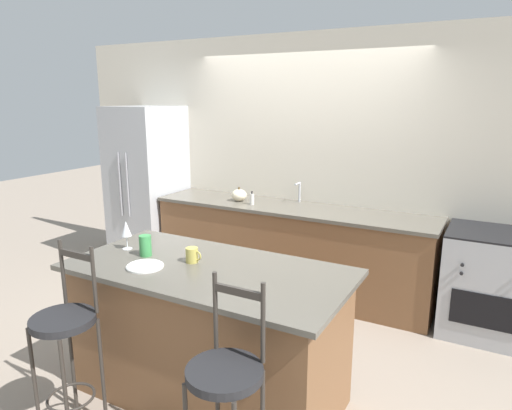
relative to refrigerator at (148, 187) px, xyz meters
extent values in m
plane|color=gray|center=(1.88, -0.32, -0.97)|extent=(18.00, 18.00, 0.00)
cube|color=beige|center=(1.88, 0.41, 0.38)|extent=(6.00, 0.07, 2.70)
cube|color=brown|center=(1.88, 0.07, -0.52)|extent=(2.96, 0.67, 0.90)
cube|color=#5B564C|center=(1.88, 0.07, -0.05)|extent=(3.00, 0.71, 0.03)
cube|color=black|center=(1.88, 0.07, -0.04)|extent=(0.56, 0.36, 0.01)
cylinder|color=#ADAFB5|center=(1.88, 0.29, 0.07)|extent=(0.02, 0.02, 0.22)
cylinder|color=#ADAFB5|center=(1.88, 0.23, 0.17)|extent=(0.02, 0.12, 0.02)
cube|color=brown|center=(2.15, -1.85, -0.51)|extent=(1.76, 0.82, 0.92)
cube|color=#5B564C|center=(2.15, -1.85, -0.03)|extent=(1.88, 0.94, 0.03)
cube|color=#ADAFB5|center=(0.00, 0.00, 0.00)|extent=(0.73, 0.78, 1.94)
cylinder|color=#939399|center=(-0.06, -0.40, 0.10)|extent=(0.02, 0.02, 0.74)
cylinder|color=#939399|center=(0.06, -0.40, 0.10)|extent=(0.02, 0.02, 0.74)
cube|color=#ADAFB5|center=(3.79, 0.05, -0.51)|extent=(0.75, 0.68, 0.92)
cube|color=black|center=(3.79, -0.29, -0.62)|extent=(0.54, 0.01, 0.29)
cube|color=black|center=(3.79, 0.05, -0.05)|extent=(0.75, 0.68, 0.02)
cylinder|color=black|center=(3.58, -0.30, -0.26)|extent=(0.03, 0.02, 0.03)
cylinder|color=black|center=(3.58, -0.30, -0.33)|extent=(0.03, 0.02, 0.03)
cylinder|color=#332D28|center=(1.45, -2.69, -0.60)|extent=(0.02, 0.02, 0.73)
cylinder|color=#332D28|center=(1.73, -2.69, -0.60)|extent=(0.02, 0.02, 0.73)
cylinder|color=#332D28|center=(1.45, -2.41, -0.60)|extent=(0.02, 0.02, 0.73)
cylinder|color=#332D28|center=(1.73, -2.41, -0.60)|extent=(0.02, 0.02, 0.73)
torus|color=#332D28|center=(1.59, -2.55, -0.74)|extent=(0.29, 0.29, 0.02)
cylinder|color=#232326|center=(1.59, -2.55, -0.21)|extent=(0.38, 0.38, 0.04)
cylinder|color=#332D28|center=(1.45, -2.41, 0.02)|extent=(0.02, 0.02, 0.42)
cylinder|color=#332D28|center=(1.73, -2.41, 0.02)|extent=(0.02, 0.02, 0.42)
cube|color=#332D28|center=(1.59, -2.41, 0.15)|extent=(0.27, 0.02, 0.04)
cylinder|color=#232326|center=(2.72, -2.54, -0.21)|extent=(0.38, 0.38, 0.04)
cylinder|color=#332D28|center=(2.58, -2.40, 0.02)|extent=(0.02, 0.02, 0.42)
cylinder|color=#332D28|center=(2.85, -2.40, 0.02)|extent=(0.02, 0.02, 0.42)
cube|color=#332D28|center=(2.72, -2.40, 0.15)|extent=(0.27, 0.02, 0.04)
cylinder|color=white|center=(1.79, -2.05, -0.01)|extent=(0.24, 0.24, 0.01)
torus|color=white|center=(1.79, -2.05, 0.00)|extent=(0.24, 0.24, 0.01)
cylinder|color=white|center=(1.42, -1.83, -0.01)|extent=(0.07, 0.07, 0.00)
cylinder|color=white|center=(1.42, -1.83, 0.04)|extent=(0.01, 0.01, 0.10)
cone|color=white|center=(1.42, -1.83, 0.14)|extent=(0.07, 0.07, 0.11)
cylinder|color=#C1B251|center=(2.01, -1.83, 0.04)|extent=(0.08, 0.08, 0.10)
torus|color=#C1B251|center=(2.05, -1.83, 0.04)|extent=(0.07, 0.01, 0.07)
cylinder|color=#3D934C|center=(1.64, -1.88, 0.06)|extent=(0.08, 0.08, 0.15)
ellipsoid|color=beige|center=(1.28, 0.02, 0.03)|extent=(0.17, 0.17, 0.13)
cylinder|color=brown|center=(1.28, 0.02, 0.10)|extent=(0.02, 0.02, 0.02)
cylinder|color=silver|center=(1.49, -0.06, 0.02)|extent=(0.05, 0.05, 0.12)
cylinder|color=black|center=(1.49, -0.06, 0.09)|extent=(0.02, 0.02, 0.03)
camera|label=1|loc=(3.78, -4.17, 1.08)|focal=32.00mm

